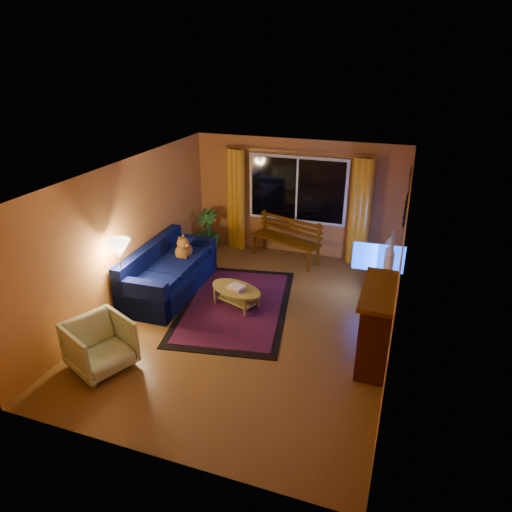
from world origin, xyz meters
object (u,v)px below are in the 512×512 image
(armchair, at_px, (99,343))
(floor_lamp, at_px, (123,280))
(coffee_table, at_px, (236,297))
(tv_console, at_px, (381,286))
(sofa, at_px, (169,270))
(bench, at_px, (285,250))

(armchair, relative_size, floor_lamp, 0.58)
(armchair, relative_size, coffee_table, 0.81)
(tv_console, bearing_deg, sofa, -179.54)
(sofa, distance_m, tv_console, 3.87)
(sofa, relative_size, floor_lamp, 1.60)
(sofa, bearing_deg, tv_console, 14.30)
(armchair, bearing_deg, sofa, 28.46)
(bench, distance_m, floor_lamp, 3.67)
(floor_lamp, bearing_deg, sofa, 75.88)
(armchair, bearing_deg, tv_console, -22.15)
(bench, relative_size, sofa, 0.70)
(floor_lamp, xyz_separation_m, coffee_table, (1.62, 0.93, -0.51))
(tv_console, bearing_deg, armchair, -152.09)
(bench, relative_size, tv_console, 1.45)
(sofa, height_order, tv_console, sofa)
(bench, xyz_separation_m, coffee_table, (-0.27, -2.18, -0.05))
(tv_console, bearing_deg, bench, 138.69)
(armchair, height_order, coffee_table, armchair)
(bench, height_order, sofa, sofa)
(sofa, relative_size, coffee_table, 2.22)
(sofa, bearing_deg, floor_lamp, -105.85)
(sofa, xyz_separation_m, tv_console, (3.71, 1.07, -0.23))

